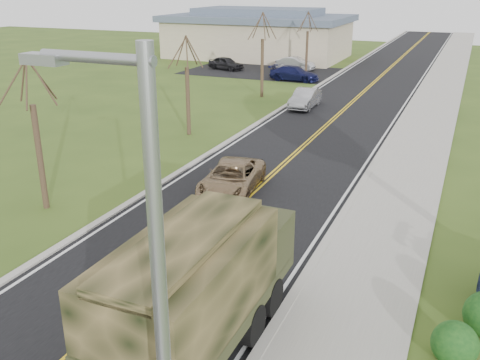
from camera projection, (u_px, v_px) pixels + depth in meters
The scene contains 16 objects.
road at pixel (366, 90), 44.72m from camera, with size 8.00×120.00×0.01m, color black.
curb_right at pixel (417, 93), 43.16m from camera, with size 0.30×120.00×0.12m, color #9E998E.
sidewalk_right at pixel (440, 95), 42.51m from camera, with size 3.20×120.00×0.10m, color #9E998E.
curb_left at pixel (317, 86), 46.24m from camera, with size 0.30×120.00×0.10m, color #9E998E.
street_light at pixel (156, 341), 6.50m from camera, with size 1.65×0.22×8.00m.
bare_tree_a at pixel (38, 145), 20.59m from camera, with size 1.93×2.26×6.08m.
bare_tree_b at pixel (188, 93), 30.97m from camera, with size 1.83×2.14×5.73m.
bare_tree_c at pixel (262, 61), 41.19m from camera, with size 2.04×2.39×6.42m.
bare_tree_d at pixel (307, 48), 51.59m from camera, with size 1.88×2.20×5.91m.
commercial_building at pixel (258, 34), 63.46m from camera, with size 25.50×21.50×5.65m.
military_truck at pixel (200, 282), 12.47m from camera, with size 2.43×6.86×3.42m.
suv_champagne at pixel (232, 178), 22.91m from camera, with size 2.13×4.61×1.28m, color #8D714F.
sedan_silver at pixel (305, 98), 38.27m from camera, with size 1.43×4.09×1.35m, color #9F9FA4.
lot_car_dark at pixel (226, 63), 54.83m from camera, with size 1.56×3.88×1.32m, color black.
lot_car_silver at pixel (295, 64), 54.73m from camera, with size 1.39×3.99×1.31m, color #B5B6BA.
lot_car_navy at pixel (294, 73), 48.78m from camera, with size 1.86×4.57×1.33m, color #10133C.
Camera 1 is at (7.99, -5.06, 8.54)m, focal length 40.00 mm.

